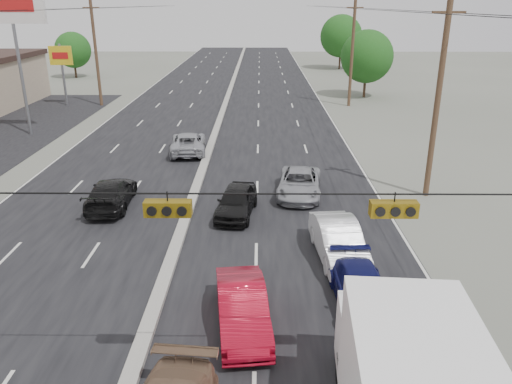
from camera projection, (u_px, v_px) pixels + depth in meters
road_surface at (217, 129)px, 41.04m from camera, size 20.00×160.00×0.02m
center_median at (217, 128)px, 41.01m from camera, size 0.50×160.00×0.20m
utility_pole_left_c at (96, 53)px, 48.67m from camera, size 1.60×0.30×10.00m
utility_pole_right_b at (438, 101)px, 25.12m from camera, size 1.60×0.30×10.00m
utility_pole_right_c at (352, 54)px, 48.49m from camera, size 1.60×0.30×10.00m
traffic_signals at (163, 206)px, 11.04m from camera, size 25.00×0.30×0.54m
pole_sign_billboard at (12, 15)px, 36.13m from camera, size 5.00×0.25×11.00m
pole_sign_far at (61, 61)px, 48.94m from camera, size 2.20×0.25×6.00m
tree_left_far at (73, 50)px, 67.93m from camera, size 4.80×4.80×6.12m
tree_right_mid at (367, 57)px, 53.42m from camera, size 5.60×5.60×7.14m
tree_right_far at (341, 36)px, 76.56m from camera, size 6.40×6.40×8.16m
red_sedan at (242, 308)px, 15.68m from camera, size 2.02×4.49×1.43m
queue_car_a at (236, 201)px, 24.16m from camera, size 2.22×4.34×1.41m
queue_car_b at (338, 241)px, 20.01m from camera, size 2.03×4.76×1.53m
queue_car_c at (299, 184)px, 26.65m from camera, size 2.76×5.03×1.33m
queue_car_d at (362, 290)px, 16.84m from camera, size 1.97×4.45×1.27m
oncoming_near at (111, 193)px, 25.19m from camera, size 2.21×4.91×1.40m
oncoming_far at (188, 143)px, 34.31m from camera, size 2.82×5.24×1.40m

